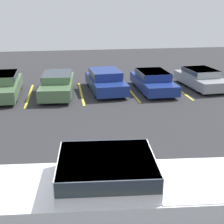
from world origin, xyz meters
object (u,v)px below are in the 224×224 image
(parked_sedan_a, at_px, (2,84))
(parked_sedan_d, at_px, (153,80))
(parked_sedan_e, at_px, (201,78))
(parked_sedan_c, at_px, (105,80))
(pickup_truck, at_px, (120,193))
(parked_sedan_b, at_px, (58,83))

(parked_sedan_a, distance_m, parked_sedan_d, 8.81)
(parked_sedan_e, bearing_deg, parked_sedan_c, -94.71)
(parked_sedan_c, xyz_separation_m, parked_sedan_d, (2.86, -0.32, -0.04))
(parked_sedan_a, relative_size, parked_sedan_d, 1.06)
(pickup_truck, relative_size, parked_sedan_e, 1.41)
(pickup_truck, height_order, parked_sedan_e, pickup_truck)
(parked_sedan_e, bearing_deg, parked_sedan_a, -93.60)
(parked_sedan_b, xyz_separation_m, parked_sedan_d, (5.70, -0.05, -0.02))
(parked_sedan_b, xyz_separation_m, parked_sedan_c, (2.84, 0.26, 0.02))
(parked_sedan_c, bearing_deg, parked_sedan_e, 85.53)
(parked_sedan_c, distance_m, parked_sedan_d, 2.88)
(pickup_truck, xyz_separation_m, parked_sedan_a, (-4.61, 11.98, -0.22))
(pickup_truck, distance_m, parked_sedan_b, 11.98)
(parked_sedan_a, relative_size, parked_sedan_c, 1.07)
(parked_sedan_a, distance_m, parked_sedan_c, 5.96)
(parked_sedan_a, bearing_deg, parked_sedan_d, 87.39)
(parked_sedan_b, height_order, parked_sedan_e, parked_sedan_b)
(parked_sedan_c, bearing_deg, parked_sedan_b, -88.53)
(parked_sedan_a, distance_m, parked_sedan_e, 12.00)
(parked_sedan_a, distance_m, parked_sedan_b, 3.11)
(parked_sedan_c, bearing_deg, parked_sedan_a, -92.23)
(parked_sedan_a, bearing_deg, parked_sedan_c, 89.94)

